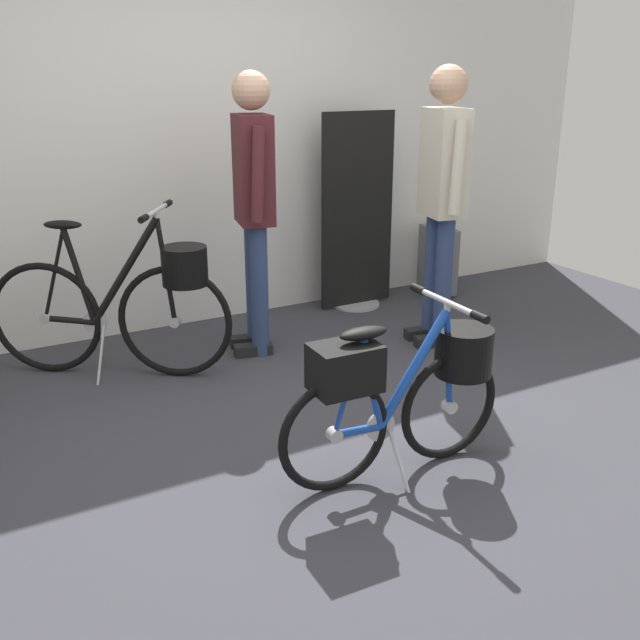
{
  "coord_description": "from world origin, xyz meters",
  "views": [
    {
      "loc": [
        -1.61,
        -2.76,
        1.73
      ],
      "look_at": [
        0.03,
        0.17,
        0.55
      ],
      "focal_mm": 40.43,
      "sensor_mm": 36.0,
      "label": 1
    }
  ],
  "objects": [
    {
      "name": "ground_plane",
      "position": [
        0.0,
        0.0,
        0.0
      ],
      "size": [
        6.96,
        6.96,
        0.0
      ],
      "primitive_type": "plane",
      "color": "#38383F"
    },
    {
      "name": "back_wall",
      "position": [
        0.0,
        2.01,
        1.32
      ],
      "size": [
        6.96,
        0.1,
        2.65
      ],
      "primitive_type": "cube",
      "color": "white",
      "rests_on": "ground_plane"
    },
    {
      "name": "floor_banner_stand",
      "position": [
        1.2,
        1.71,
        0.64
      ],
      "size": [
        0.6,
        0.36,
        1.44
      ],
      "color": "#B7B7BC",
      "rests_on": "ground_plane"
    },
    {
      "name": "folding_bike_foreground",
      "position": [
        0.11,
        -0.44,
        0.42
      ],
      "size": [
        1.12,
        0.53,
        0.79
      ],
      "color": "black",
      "rests_on": "ground_plane"
    },
    {
      "name": "display_bike_left",
      "position": [
        -0.65,
        1.23,
        0.46
      ],
      "size": [
        1.23,
        0.86,
        1.01
      ],
      "color": "black",
      "rests_on": "ground_plane"
    },
    {
      "name": "visitor_near_wall",
      "position": [
        1.25,
        0.8,
        1.02
      ],
      "size": [
        0.32,
        0.53,
        1.75
      ],
      "color": "navy",
      "rests_on": "ground_plane"
    },
    {
      "name": "visitor_browsing",
      "position": [
        0.16,
        1.23,
        0.99
      ],
      "size": [
        0.33,
        0.52,
        1.72
      ],
      "color": "navy",
      "rests_on": "ground_plane"
    },
    {
      "name": "rolling_suitcase",
      "position": [
        1.94,
        1.66,
        0.28
      ],
      "size": [
        0.24,
        0.39,
        0.83
      ],
      "color": "slate",
      "rests_on": "ground_plane"
    }
  ]
}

